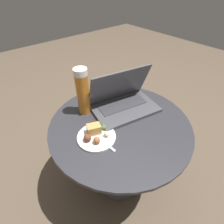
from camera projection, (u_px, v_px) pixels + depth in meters
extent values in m
plane|color=brown|center=(118.00, 176.00, 1.22)|extent=(6.00, 6.00, 0.00)
cylinder|color=#515156|center=(118.00, 176.00, 1.22)|extent=(0.32, 0.32, 0.01)
cylinder|color=#515156|center=(119.00, 154.00, 1.06)|extent=(0.07, 0.07, 0.48)
cylinder|color=#2D2D33|center=(120.00, 124.00, 0.90)|extent=(0.72, 0.72, 0.02)
cube|color=#47474C|center=(125.00, 109.00, 0.97)|extent=(0.39, 0.29, 0.02)
cube|color=#333338|center=(122.00, 104.00, 0.98)|extent=(0.29, 0.16, 0.00)
cube|color=#47474C|center=(119.00, 85.00, 0.94)|extent=(0.36, 0.16, 0.21)
cube|color=black|center=(120.00, 86.00, 0.94)|extent=(0.33, 0.14, 0.19)
cylinder|color=#C6701E|center=(83.00, 94.00, 0.89)|extent=(0.07, 0.07, 0.22)
cylinder|color=white|center=(80.00, 72.00, 0.81)|extent=(0.07, 0.07, 0.03)
cylinder|color=silver|center=(96.00, 137.00, 0.81)|extent=(0.18, 0.18, 0.01)
cube|color=tan|center=(94.00, 129.00, 0.81)|extent=(0.07, 0.06, 0.05)
sphere|color=#9E5B38|center=(97.00, 140.00, 0.77)|extent=(0.03, 0.03, 0.03)
sphere|color=brown|center=(87.00, 138.00, 0.78)|extent=(0.03, 0.03, 0.03)
sphere|color=beige|center=(107.00, 134.00, 0.80)|extent=(0.03, 0.03, 0.03)
sphere|color=#4C6B33|center=(104.00, 127.00, 0.84)|extent=(0.02, 0.02, 0.02)
cube|color=#B2B2B7|center=(106.00, 144.00, 0.78)|extent=(0.02, 0.11, 0.00)
cube|color=#B2B2B7|center=(95.00, 134.00, 0.83)|extent=(0.03, 0.05, 0.00)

